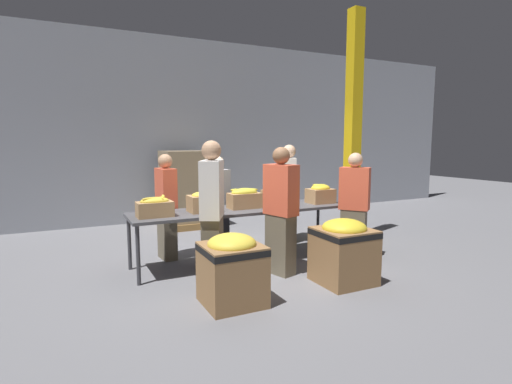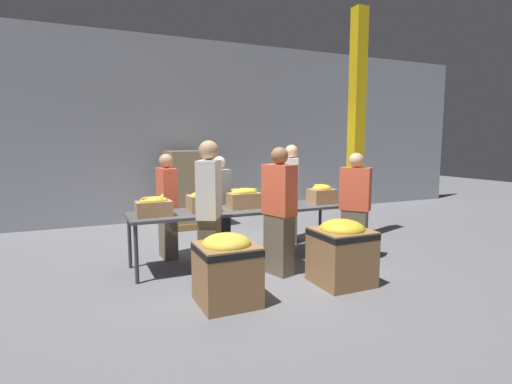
# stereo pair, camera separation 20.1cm
# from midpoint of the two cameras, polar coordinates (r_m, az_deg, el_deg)

# --- Properties ---
(ground_plane) EXTENTS (30.00, 30.00, 0.00)m
(ground_plane) POSITION_cam_midpoint_polar(r_m,az_deg,el_deg) (5.98, -2.81, -9.83)
(ground_plane) COLOR slate
(wall_back) EXTENTS (16.00, 0.08, 4.00)m
(wall_back) POSITION_cam_midpoint_polar(r_m,az_deg,el_deg) (9.13, -11.95, 8.62)
(wall_back) COLOR #9399A3
(wall_back) RESTS_ON ground_plane
(sorting_table) EXTENTS (3.24, 0.80, 0.79)m
(sorting_table) POSITION_cam_midpoint_polar(r_m,az_deg,el_deg) (5.80, -2.86, -2.82)
(sorting_table) COLOR #4C4C51
(sorting_table) RESTS_ON ground_plane
(banana_box_0) EXTENTS (0.45, 0.30, 0.28)m
(banana_box_0) POSITION_cam_midpoint_polar(r_m,az_deg,el_deg) (5.32, -15.31, -2.06)
(banana_box_0) COLOR tan
(banana_box_0) RESTS_ON sorting_table
(banana_box_1) EXTENTS (0.39, 0.33, 0.29)m
(banana_box_1) POSITION_cam_midpoint_polar(r_m,az_deg,el_deg) (5.56, -8.58, -1.38)
(banana_box_1) COLOR tan
(banana_box_1) RESTS_ON sorting_table
(banana_box_2) EXTENTS (0.47, 0.27, 0.30)m
(banana_box_2) POSITION_cam_midpoint_polar(r_m,az_deg,el_deg) (5.80, -2.66, -0.87)
(banana_box_2) COLOR tan
(banana_box_2) RESTS_ON sorting_table
(banana_box_3) EXTENTS (0.44, 0.31, 0.28)m
(banana_box_3) POSITION_cam_midpoint_polar(r_m,az_deg,el_deg) (6.12, 2.17, -0.52)
(banana_box_3) COLOR #A37A4C
(banana_box_3) RESTS_ON sorting_table
(banana_box_4) EXTENTS (0.40, 0.30, 0.30)m
(banana_box_4) POSITION_cam_midpoint_polar(r_m,az_deg,el_deg) (6.35, 8.31, -0.23)
(banana_box_4) COLOR tan
(banana_box_4) RESTS_ON sorting_table
(volunteer_0) EXTENTS (0.30, 0.45, 1.52)m
(volunteer_0) POSITION_cam_midpoint_polar(r_m,az_deg,el_deg) (6.51, -6.29, -1.65)
(volunteer_0) COLOR black
(volunteer_0) RESTS_ON ground_plane
(volunteer_1) EXTENTS (0.34, 0.50, 1.68)m
(volunteer_1) POSITION_cam_midpoint_polar(r_m,az_deg,el_deg) (5.24, 2.46, -2.85)
(volunteer_1) COLOR #6B604C
(volunteer_1) RESTS_ON ground_plane
(volunteer_2) EXTENTS (0.42, 0.51, 1.70)m
(volunteer_2) POSITION_cam_midpoint_polar(r_m,az_deg,el_deg) (6.98, 3.89, -0.27)
(volunteer_2) COLOR #6B604C
(volunteer_2) RESTS_ON ground_plane
(volunteer_3) EXTENTS (0.43, 0.53, 1.77)m
(volunteer_3) POSITION_cam_midpoint_polar(r_m,az_deg,el_deg) (4.88, -7.44, -3.16)
(volunteer_3) COLOR #6B604C
(volunteer_3) RESTS_ON ground_plane
(volunteer_4) EXTENTS (0.25, 0.44, 1.57)m
(volunteer_4) POSITION_cam_midpoint_polar(r_m,az_deg,el_deg) (6.10, -13.60, -2.15)
(volunteer_4) COLOR #6B604C
(volunteer_4) RESTS_ON ground_plane
(volunteer_5) EXTENTS (0.44, 0.46, 1.59)m
(volunteer_5) POSITION_cam_midpoint_polar(r_m,az_deg,el_deg) (6.05, 12.91, -2.11)
(volunteer_5) COLOR #6B604C
(volunteer_5) RESTS_ON ground_plane
(donation_bin_0) EXTENTS (0.62, 0.62, 0.78)m
(donation_bin_0) POSITION_cam_midpoint_polar(r_m,az_deg,el_deg) (4.38, -4.78, -10.65)
(donation_bin_0) COLOR olive
(donation_bin_0) RESTS_ON ground_plane
(donation_bin_1) EXTENTS (0.65, 0.65, 0.81)m
(donation_bin_1) POSITION_cam_midpoint_polar(r_m,az_deg,el_deg) (5.09, 11.31, -8.02)
(donation_bin_1) COLOR olive
(donation_bin_1) RESTS_ON ground_plane
(support_pillar) EXTENTS (0.22, 0.22, 4.00)m
(support_pillar) POSITION_cam_midpoint_polar(r_m,az_deg,el_deg) (7.28, 12.92, 8.99)
(support_pillar) COLOR yellow
(support_pillar) RESTS_ON ground_plane
(pallet_stack_0) EXTENTS (0.98, 0.98, 1.56)m
(pallet_stack_0) POSITION_cam_midpoint_polar(r_m,az_deg,el_deg) (8.36, -10.70, 0.35)
(pallet_stack_0) COLOR olive
(pallet_stack_0) RESTS_ON ground_plane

